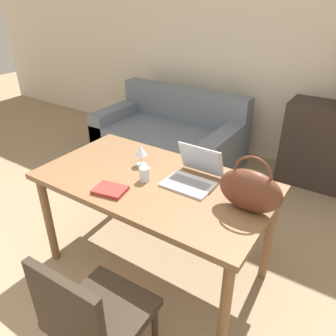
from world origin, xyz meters
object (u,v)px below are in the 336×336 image
object	(u,v)px
couch	(170,138)
handbag	(250,190)
laptop	(194,173)
drinking_glass	(144,174)
chair	(92,316)
wine_glass	(141,151)

from	to	relation	value
couch	handbag	size ratio (longest dim) A/B	4.74
laptop	drinking_glass	world-z (taller)	laptop
chair	drinking_glass	xyz separation A→B (m)	(-0.26, 0.78, 0.34)
chair	wine_glass	distance (m)	1.09
handbag	wine_glass	bearing A→B (deg)	173.47
couch	wine_glass	size ratio (longest dim) A/B	11.35
couch	wine_glass	world-z (taller)	wine_glass
wine_glass	handbag	xyz separation A→B (m)	(0.82, -0.09, 0.02)
chair	couch	world-z (taller)	chair
laptop	drinking_glass	size ratio (longest dim) A/B	3.34
couch	laptop	world-z (taller)	laptop
chair	handbag	world-z (taller)	handbag
couch	laptop	bearing A→B (deg)	-51.86
drinking_glass	wine_glass	xyz separation A→B (m)	(-0.15, 0.16, 0.06)
chair	wine_glass	size ratio (longest dim) A/B	5.68
couch	laptop	size ratio (longest dim) A/B	5.44
couch	chair	bearing A→B (deg)	-64.90
wine_glass	chair	bearing A→B (deg)	-66.54
laptop	handbag	xyz separation A→B (m)	(0.41, -0.11, 0.07)
chair	drinking_glass	size ratio (longest dim) A/B	9.10
wine_glass	drinking_glass	bearing A→B (deg)	-46.96
chair	laptop	size ratio (longest dim) A/B	2.72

